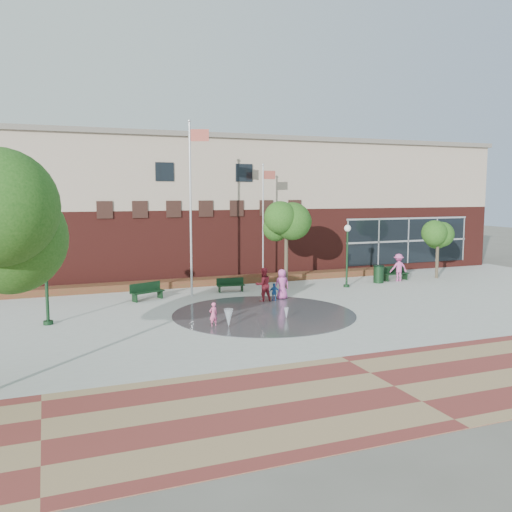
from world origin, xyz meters
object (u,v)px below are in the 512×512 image
object	(u,v)px
flagpole_right	(264,217)
bench_left	(147,295)
child_splash	(213,315)
trash_can	(379,274)
flagpole_left	(191,199)

from	to	relation	value
flagpole_right	bench_left	xyz separation A→B (m)	(-7.64, -2.75, -3.78)
flagpole_right	child_splash	world-z (taller)	flagpole_right
child_splash	trash_can	bearing A→B (deg)	-166.97
flagpole_right	child_splash	size ratio (longest dim) A/B	7.06
flagpole_left	trash_can	bearing A→B (deg)	22.17
trash_can	child_splash	bearing A→B (deg)	-151.84
flagpole_left	child_splash	bearing A→B (deg)	-75.35
flagpole_right	bench_left	size ratio (longest dim) A/B	3.89
flagpole_right	bench_left	distance (m)	8.96
bench_left	trash_can	distance (m)	14.30
trash_can	child_splash	distance (m)	14.40
flagpole_left	bench_left	size ratio (longest dim) A/B	4.99
flagpole_left	child_splash	world-z (taller)	flagpole_left
bench_left	trash_can	xyz separation A→B (m)	(14.29, 0.23, 0.27)
flagpole_left	bench_left	distance (m)	5.51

